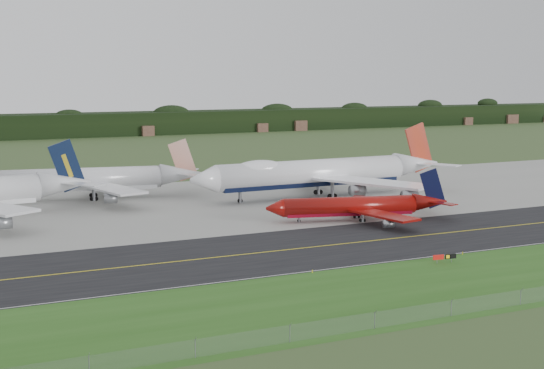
{
  "coord_description": "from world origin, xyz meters",
  "views": [
    {
      "loc": [
        -80.49,
        -126.67,
        31.99
      ],
      "look_at": [
        -12.22,
        22.0,
        8.21
      ],
      "focal_mm": 50.0,
      "sensor_mm": 36.0,
      "label": 1
    }
  ],
  "objects_px": {
    "taxiway_sign": "(445,257)",
    "jet_ba_747": "(320,173)",
    "jet_star_tail": "(92,180)",
    "jet_red_737": "(359,206)"
  },
  "relations": [
    {
      "from": "jet_ba_747",
      "to": "jet_star_tail",
      "type": "distance_m",
      "value": 59.4
    },
    {
      "from": "jet_ba_747",
      "to": "jet_star_tail",
      "type": "relative_size",
      "value": 1.3
    },
    {
      "from": "jet_ba_747",
      "to": "jet_star_tail",
      "type": "height_order",
      "value": "jet_ba_747"
    },
    {
      "from": "jet_star_tail",
      "to": "jet_ba_747",
      "type": "bearing_deg",
      "value": -21.23
    },
    {
      "from": "jet_red_737",
      "to": "taxiway_sign",
      "type": "relative_size",
      "value": 9.44
    },
    {
      "from": "jet_ba_747",
      "to": "jet_star_tail",
      "type": "xyz_separation_m",
      "value": [
        -55.36,
        21.51,
        -1.32
      ]
    },
    {
      "from": "jet_star_tail",
      "to": "taxiway_sign",
      "type": "xyz_separation_m",
      "value": [
        41.14,
        -93.13,
        -4.04
      ]
    },
    {
      "from": "taxiway_sign",
      "to": "jet_red_737",
      "type": "bearing_deg",
      "value": 80.32
    },
    {
      "from": "jet_red_737",
      "to": "jet_star_tail",
      "type": "relative_size",
      "value": 0.72
    },
    {
      "from": "taxiway_sign",
      "to": "jet_ba_747",
      "type": "bearing_deg",
      "value": 78.77
    }
  ]
}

